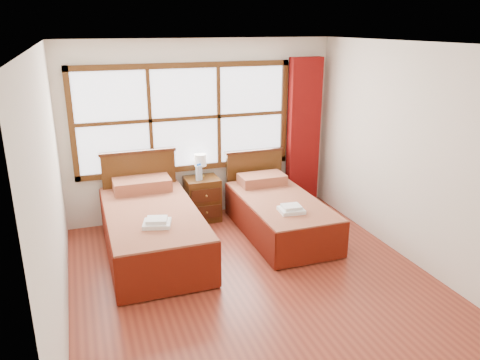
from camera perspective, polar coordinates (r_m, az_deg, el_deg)
name	(u,v)px	position (r m, az deg, el deg)	size (l,w,h in m)	color
floor	(256,284)	(5.40, 1.99, -12.54)	(4.50, 4.50, 0.00)	maroon
ceiling	(259,44)	(4.63, 2.35, 16.23)	(4.50, 4.50, 0.00)	white
wall_back	(202,130)	(6.93, -4.70, 6.08)	(4.00, 4.00, 0.00)	silver
wall_left	(52,196)	(4.56, -21.97, -1.87)	(4.50, 4.50, 0.00)	silver
wall_right	(416,157)	(5.87, 20.67, 2.65)	(4.50, 4.50, 0.00)	silver
window	(185,118)	(6.80, -6.71, 7.49)	(3.16, 0.06, 1.56)	white
curtain	(303,133)	(7.39, 7.74, 5.72)	(0.50, 0.16, 2.30)	maroon
bed_left	(152,227)	(6.06, -10.70, -5.65)	(1.13, 2.19, 1.10)	#3E1C0D
bed_right	(278,213)	(6.53, 4.70, -3.97)	(0.99, 2.01, 0.96)	#3E1C0D
nightstand	(202,199)	(6.95, -4.60, -2.30)	(0.48, 0.48, 0.64)	#49290F
towels_left	(157,222)	(5.44, -10.09, -5.12)	(0.37, 0.34, 0.09)	white
towels_right	(291,209)	(5.98, 6.27, -3.54)	(0.33, 0.29, 0.09)	white
lamp	(200,161)	(6.85, -4.86, 2.35)	(0.18, 0.18, 0.34)	gold
bottle_near	(198,173)	(6.71, -5.15, 0.86)	(0.07, 0.07, 0.25)	silver
bottle_far	(200,172)	(6.75, -4.89, 0.94)	(0.06, 0.06, 0.24)	silver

